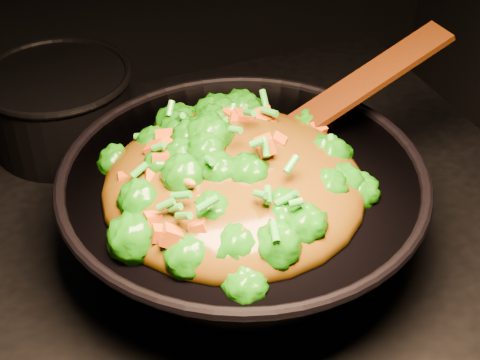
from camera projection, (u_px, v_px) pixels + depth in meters
name	position (u px, v px, depth m)	size (l,w,h in m)	color
wok	(243.00, 214.00, 0.98)	(0.47, 0.47, 0.13)	black
stir_fry	(234.00, 155.00, 0.88)	(0.33, 0.33, 0.11)	#176C07
spatula	(346.00, 94.00, 0.99)	(0.33, 0.05, 0.01)	#3B1304
back_pot	(61.00, 107.00, 1.19)	(0.23, 0.23, 0.13)	black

